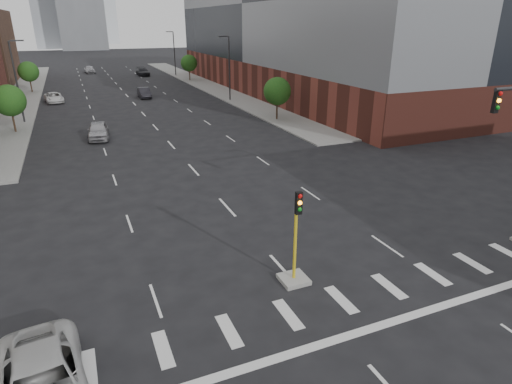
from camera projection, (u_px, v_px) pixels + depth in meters
sidewalk_left_far at (25, 94)px, 69.36m from camera, size 5.00×92.00×0.15m
sidewalk_right_far at (203, 84)px, 80.25m from camera, size 5.00×92.00×0.15m
building_right_main at (311, 21)px, 69.50m from camera, size 24.00×70.00×22.00m
median_traffic_signal at (295, 263)px, 18.85m from camera, size 1.20×1.20×4.40m
streetlight_right_a at (229, 66)px, 61.60m from camera, size 1.60×0.22×9.07m
streetlight_right_b at (174, 52)px, 91.53m from camera, size 1.60×0.22×9.07m
streetlight_left at (17, 79)px, 47.58m from camera, size 1.60×0.22×9.07m
tree_left_near at (9, 101)px, 43.69m from camera, size 3.20×3.20×4.85m
tree_left_far at (28, 72)px, 69.35m from camera, size 3.20×3.20×4.85m
tree_right_near at (277, 91)px, 49.58m from camera, size 3.20×3.20×4.85m
tree_right_far at (189, 63)px, 83.79m from camera, size 3.20×3.20×4.85m
car_near_left at (98, 130)px, 42.51m from camera, size 2.41×5.03×1.66m
car_mid_right at (144, 93)px, 65.62m from camera, size 1.62×4.62×1.52m
car_far_left at (54, 98)px, 61.86m from camera, size 2.91×5.30×1.41m
car_deep_right at (143, 72)px, 92.84m from camera, size 2.33×5.66×1.64m
car_distant at (90, 69)px, 97.55m from camera, size 2.38×5.07×1.68m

